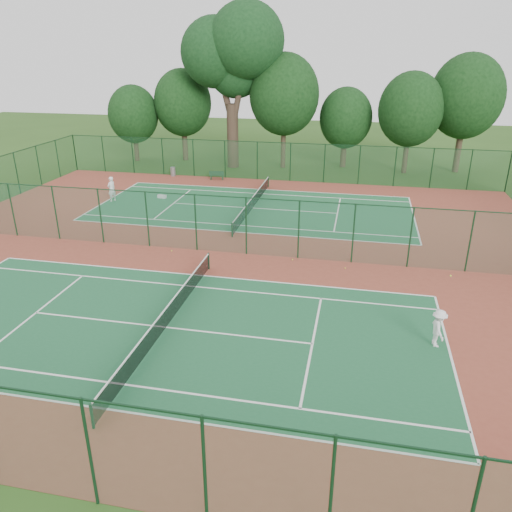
{
  "coord_description": "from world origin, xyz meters",
  "views": [
    {
      "loc": [
        7.73,
        -26.74,
        11.35
      ],
      "look_at": [
        2.95,
        -3.95,
        1.6
      ],
      "focal_mm": 35.0,
      "sensor_mm": 36.0,
      "label": 1
    }
  ],
  "objects_px": {
    "trash_bin": "(173,172)",
    "player_near": "(438,328)",
    "bench": "(217,175)",
    "kit_bag": "(162,197)",
    "big_tree": "(233,52)",
    "player_far": "(112,189)"
  },
  "relations": [
    {
      "from": "trash_bin",
      "to": "bench",
      "type": "xyz_separation_m",
      "value": [
        4.51,
        -0.6,
        0.01
      ]
    },
    {
      "from": "big_tree",
      "to": "trash_bin",
      "type": "bearing_deg",
      "value": -131.89
    },
    {
      "from": "player_far",
      "to": "bench",
      "type": "height_order",
      "value": "player_far"
    },
    {
      "from": "player_near",
      "to": "big_tree",
      "type": "xyz_separation_m",
      "value": [
        -16.31,
        30.97,
        10.16
      ]
    },
    {
      "from": "bench",
      "to": "kit_bag",
      "type": "xyz_separation_m",
      "value": [
        -2.69,
        -6.83,
        -0.3
      ]
    },
    {
      "from": "kit_bag",
      "to": "big_tree",
      "type": "relative_size",
      "value": 0.05
    },
    {
      "from": "player_near",
      "to": "player_far",
      "type": "height_order",
      "value": "player_far"
    },
    {
      "from": "player_far",
      "to": "big_tree",
      "type": "height_order",
      "value": "big_tree"
    },
    {
      "from": "trash_bin",
      "to": "player_far",
      "type": "bearing_deg",
      "value": -100.73
    },
    {
      "from": "bench",
      "to": "player_far",
      "type": "bearing_deg",
      "value": -135.82
    },
    {
      "from": "player_far",
      "to": "trash_bin",
      "type": "relative_size",
      "value": 2.32
    },
    {
      "from": "trash_bin",
      "to": "player_near",
      "type": "bearing_deg",
      "value": -50.64
    },
    {
      "from": "player_near",
      "to": "big_tree",
      "type": "distance_m",
      "value": 36.44
    },
    {
      "from": "kit_bag",
      "to": "player_near",
      "type": "bearing_deg",
      "value": -34.84
    },
    {
      "from": "trash_bin",
      "to": "big_tree",
      "type": "height_order",
      "value": "big_tree"
    },
    {
      "from": "big_tree",
      "to": "player_near",
      "type": "bearing_deg",
      "value": -62.22
    },
    {
      "from": "player_far",
      "to": "bench",
      "type": "distance_m",
      "value": 10.49
    },
    {
      "from": "player_near",
      "to": "bench",
      "type": "distance_m",
      "value": 30.04
    },
    {
      "from": "bench",
      "to": "player_near",
      "type": "bearing_deg",
      "value": -65.96
    },
    {
      "from": "big_tree",
      "to": "player_far",
      "type": "bearing_deg",
      "value": -114.27
    },
    {
      "from": "player_far",
      "to": "trash_bin",
      "type": "xyz_separation_m",
      "value": [
        1.71,
        9.03,
        -0.57
      ]
    },
    {
      "from": "player_near",
      "to": "kit_bag",
      "type": "bearing_deg",
      "value": 36.42
    }
  ]
}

